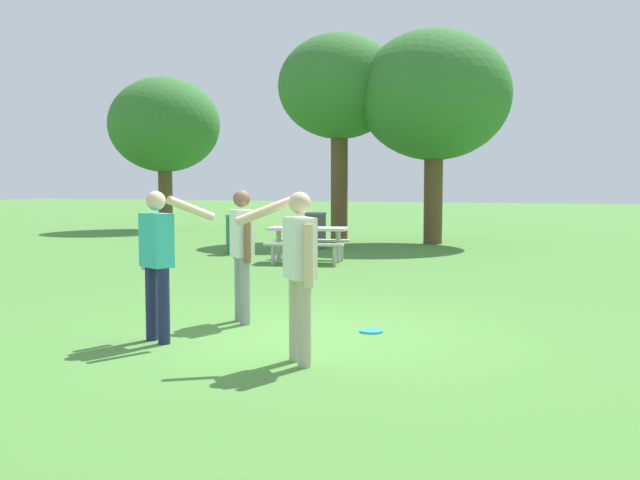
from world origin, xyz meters
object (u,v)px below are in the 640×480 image
(trash_can_further_along, at_px, (315,230))
(tree_far_right, at_px, (434,96))
(tree_tall_left, at_px, (164,126))
(tree_broad_center, at_px, (339,88))
(frisbee, at_px, (371,331))
(trash_can_beside_table, at_px, (237,234))
(person_catcher, at_px, (298,264))
(picnic_table_near, at_px, (308,237))
(person_thrower, at_px, (242,247))
(person_bystander, at_px, (158,254))

(trash_can_further_along, height_order, tree_far_right, tree_far_right)
(tree_tall_left, bearing_deg, tree_broad_center, -19.32)
(frisbee, relative_size, trash_can_beside_table, 0.28)
(trash_can_beside_table, distance_m, trash_can_further_along, 2.36)
(person_catcher, bearing_deg, frisbee, 84.22)
(tree_tall_left, bearing_deg, trash_can_further_along, -32.28)
(trash_can_further_along, xyz_separation_m, tree_tall_left, (-8.35, 5.27, 3.41))
(frisbee, distance_m, tree_tall_left, 20.48)
(person_catcher, height_order, frisbee, person_catcher)
(picnic_table_near, relative_size, tree_far_right, 0.33)
(trash_can_further_along, relative_size, tree_far_right, 0.16)
(tree_broad_center, bearing_deg, person_thrower, -74.29)
(frisbee, height_order, tree_far_right, tree_far_right)
(trash_can_beside_table, distance_m, tree_tall_left, 10.72)
(trash_can_further_along, xyz_separation_m, tree_far_right, (2.51, 2.74, 3.72))
(tree_far_right, bearing_deg, tree_tall_left, 166.85)
(trash_can_beside_table, xyz_separation_m, tree_broad_center, (0.98, 4.44, 4.03))
(tree_tall_left, bearing_deg, person_catcher, -52.17)
(person_thrower, xyz_separation_m, trash_can_further_along, (-3.22, 9.92, -0.46))
(person_catcher, relative_size, tree_far_right, 0.27)
(trash_can_further_along, bearing_deg, picnic_table_near, -69.71)
(person_thrower, bearing_deg, tree_far_right, 93.20)
(frisbee, xyz_separation_m, tree_far_right, (-2.37, 12.60, 4.19))
(person_bystander, height_order, tree_far_right, tree_far_right)
(person_catcher, bearing_deg, person_thrower, 132.62)
(person_bystander, bearing_deg, tree_tall_left, 124.28)
(person_bystander, distance_m, tree_tall_left, 20.20)
(tree_tall_left, bearing_deg, tree_far_right, -13.15)
(frisbee, bearing_deg, trash_can_further_along, 116.32)
(person_bystander, relative_size, trash_can_beside_table, 1.71)
(tree_tall_left, height_order, tree_broad_center, tree_broad_center)
(person_thrower, xyz_separation_m, tree_far_right, (-0.71, 12.66, 3.26))
(person_thrower, relative_size, person_bystander, 1.00)
(trash_can_beside_table, height_order, tree_tall_left, tree_tall_left)
(trash_can_beside_table, distance_m, tree_broad_center, 6.08)
(trash_can_further_along, bearing_deg, person_thrower, -72.04)
(trash_can_beside_table, bearing_deg, person_catcher, -58.03)
(trash_can_further_along, bearing_deg, tree_tall_left, 147.72)
(person_bystander, relative_size, tree_broad_center, 0.27)
(person_thrower, bearing_deg, trash_can_beside_table, 119.39)
(person_catcher, xyz_separation_m, person_bystander, (-1.80, 0.30, 0.00))
(picnic_table_near, relative_size, tree_broad_center, 0.33)
(trash_can_further_along, height_order, tree_tall_left, tree_tall_left)
(person_catcher, height_order, trash_can_beside_table, person_catcher)
(frisbee, distance_m, tree_broad_center, 14.08)
(picnic_table_near, xyz_separation_m, tree_broad_center, (-1.44, 5.64, 3.96))
(person_bystander, height_order, tree_tall_left, tree_tall_left)
(person_catcher, bearing_deg, trash_can_further_along, 112.20)
(picnic_table_near, distance_m, tree_tall_left, 13.18)
(picnic_table_near, xyz_separation_m, tree_tall_left, (-9.53, 8.47, 3.33))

